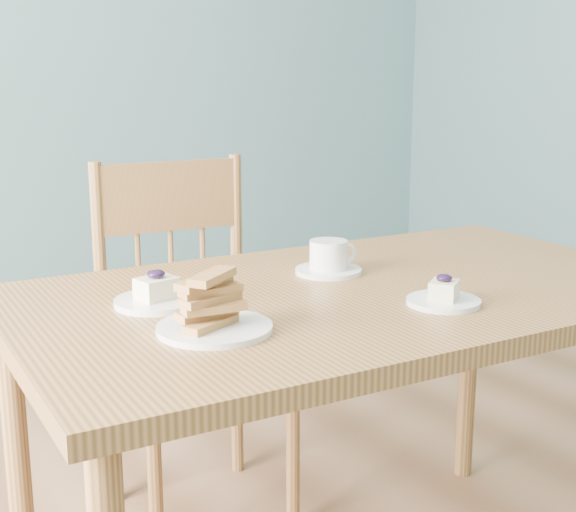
% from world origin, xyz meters
% --- Properties ---
extents(room, '(5.01, 5.01, 2.71)m').
position_xyz_m(room, '(0.00, 0.00, 1.35)').
color(room, '#9B6948').
rests_on(room, ground).
extents(dining_table, '(1.51, 0.92, 0.78)m').
position_xyz_m(dining_table, '(-0.00, -0.14, 0.70)').
color(dining_table, '#986739').
rests_on(dining_table, ground).
extents(dining_chair, '(0.49, 0.47, 1.00)m').
position_xyz_m(dining_chair, '(-0.11, 0.46, 0.51)').
color(dining_chair, '#986739').
rests_on(dining_chair, ground).
extents(cheesecake_plate_near, '(0.15, 0.15, 0.06)m').
position_xyz_m(cheesecake_plate_near, '(0.07, -0.34, 0.80)').
color(cheesecake_plate_near, white).
rests_on(cheesecake_plate_near, dining_table).
extents(cheesecake_plate_far, '(0.17, 0.17, 0.07)m').
position_xyz_m(cheesecake_plate_far, '(-0.41, -0.02, 0.80)').
color(cheesecake_plate_far, white).
rests_on(cheesecake_plate_far, dining_table).
extents(coffee_cup, '(0.15, 0.15, 0.08)m').
position_xyz_m(coffee_cup, '(0.03, -0.00, 0.81)').
color(coffee_cup, white).
rests_on(coffee_cup, dining_table).
extents(biscotti_plate, '(0.21, 0.21, 0.11)m').
position_xyz_m(biscotti_plate, '(-0.40, -0.24, 0.82)').
color(biscotti_plate, white).
rests_on(biscotti_plate, dining_table).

